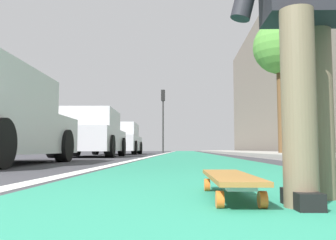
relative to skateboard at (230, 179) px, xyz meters
The scene contains 10 objects.
ground_plane 9.20m from the skateboard, ahead, with size 80.00×80.00×0.00m, color #38383D.
bike_lane_paint 23.20m from the skateboard, ahead, with size 56.00×2.31×0.00m, color #288466.
lane_stripe_white 19.24m from the skateboard, ahead, with size 52.00×0.16×0.01m, color silver.
sidewalk_curb 17.54m from the skateboard, 11.31° to the right, with size 52.00×3.20×0.12m, color #9E9B93.
building_facade 22.77m from the skateboard, 16.73° to the right, with size 40.00×1.20×10.83m, color slate.
skateboard is the anchor object (origin of this frame).
parked_car_mid 10.24m from the skateboard, 18.11° to the left, with size 4.32×1.99×1.49m.
parked_car_far 15.89m from the skateboard, 12.00° to the left, with size 4.46×2.05×1.47m.
traffic_light 24.64m from the skateboard, ahead, with size 0.33×0.28×4.57m.
street_tree_mid 11.27m from the skateboard, 16.47° to the right, with size 1.81×1.81×4.57m.
Camera 1 is at (-0.98, 0.23, 0.24)m, focal length 38.76 mm.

